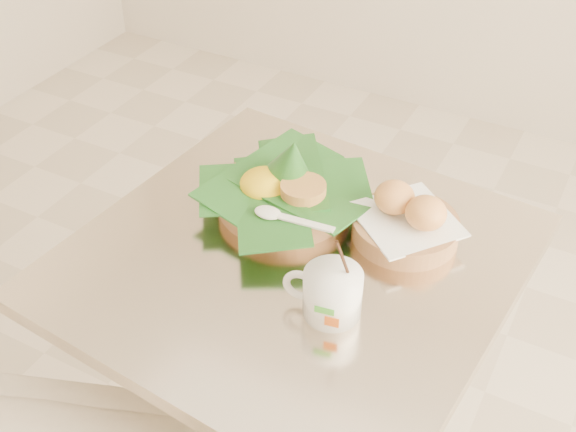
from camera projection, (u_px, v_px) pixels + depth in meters
The scene contains 4 objects.
cafe_table at pixel (293, 341), 1.36m from camera, with size 0.76×0.76×0.75m.
rice_basket at pixel (284, 187), 1.29m from camera, with size 0.30×0.30×0.15m.
bread_basket at pixel (407, 221), 1.23m from camera, with size 0.22×0.22×0.10m.
coffee_mug at pixel (331, 292), 1.09m from camera, with size 0.12×0.09×0.16m.
Camera 1 is at (0.55, -0.85, 1.56)m, focal length 45.00 mm.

